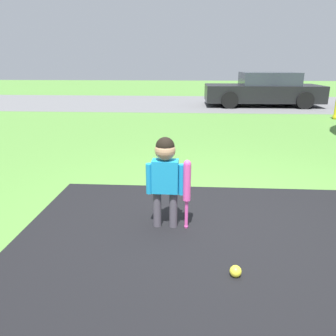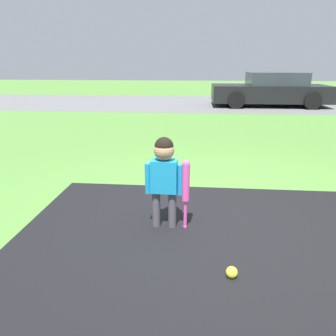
{
  "view_description": "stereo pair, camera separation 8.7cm",
  "coord_description": "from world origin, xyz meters",
  "px_view_note": "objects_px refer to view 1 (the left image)",
  "views": [
    {
      "loc": [
        -0.38,
        -3.08,
        1.56
      ],
      "look_at": [
        -0.61,
        0.27,
        0.49
      ],
      "focal_mm": 35.0,
      "sensor_mm": 36.0,
      "label": 1
    },
    {
      "loc": [
        -0.29,
        -3.08,
        1.56
      ],
      "look_at": [
        -0.61,
        0.27,
        0.49
      ],
      "focal_mm": 35.0,
      "sensor_mm": 36.0,
      "label": 2
    }
  ],
  "objects_px": {
    "child": "(165,170)",
    "parked_car": "(263,90)",
    "sports_ball": "(236,271)",
    "baseball_bat": "(187,185)"
  },
  "relations": [
    {
      "from": "baseball_bat",
      "to": "parked_car",
      "type": "distance_m",
      "value": 10.61
    },
    {
      "from": "child",
      "to": "baseball_bat",
      "type": "bearing_deg",
      "value": -5.57
    },
    {
      "from": "child",
      "to": "sports_ball",
      "type": "bearing_deg",
      "value": -51.42
    },
    {
      "from": "parked_car",
      "to": "sports_ball",
      "type": "bearing_deg",
      "value": 76.94
    },
    {
      "from": "child",
      "to": "baseball_bat",
      "type": "distance_m",
      "value": 0.25
    },
    {
      "from": "sports_ball",
      "to": "parked_car",
      "type": "relative_size",
      "value": 0.02
    },
    {
      "from": "sports_ball",
      "to": "parked_car",
      "type": "height_order",
      "value": "parked_car"
    },
    {
      "from": "sports_ball",
      "to": "parked_car",
      "type": "distance_m",
      "value": 11.26
    },
    {
      "from": "child",
      "to": "parked_car",
      "type": "height_order",
      "value": "parked_car"
    },
    {
      "from": "parked_car",
      "to": "child",
      "type": "bearing_deg",
      "value": 72.89
    }
  ]
}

